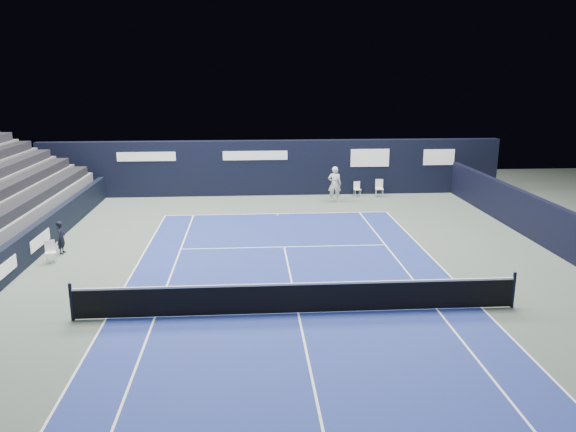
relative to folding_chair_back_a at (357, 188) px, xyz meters
name	(u,v)px	position (x,y,z in m)	size (l,w,h in m)	color
ground	(293,288)	(-4.73, -13.77, -0.47)	(48.00, 48.00, 0.00)	#48564C
court_surface	(298,313)	(-4.73, -15.77, -0.46)	(10.97, 23.77, 0.01)	navy
enclosure_wall_right	(545,223)	(5.77, -9.77, 0.43)	(0.30, 22.00, 1.80)	black
folding_chair_back_a	(357,188)	(0.00, 0.00, 0.00)	(0.39, 0.38, 0.82)	white
folding_chair_back_b	(379,187)	(1.22, -0.24, 0.08)	(0.47, 0.46, 0.97)	silver
line_judge_chair	(50,250)	(-13.44, -10.57, 0.00)	(0.45, 0.45, 0.82)	white
line_judge	(61,237)	(-13.35, -9.55, 0.17)	(0.47, 0.31, 1.28)	black
court_markings	(298,313)	(-4.73, -15.77, -0.46)	(11.03, 23.83, 0.00)	white
tennis_net	(298,297)	(-4.73, -15.77, 0.04)	(12.90, 0.10, 1.10)	black
back_sponsor_wall	(273,168)	(-4.73, 0.73, 1.08)	(26.00, 0.63, 3.10)	black
side_barrier_left	(35,241)	(-14.23, -9.79, 0.13)	(0.33, 22.00, 1.20)	black
tennis_player	(335,184)	(-1.51, -1.39, 0.50)	(0.79, 0.92, 1.93)	silver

